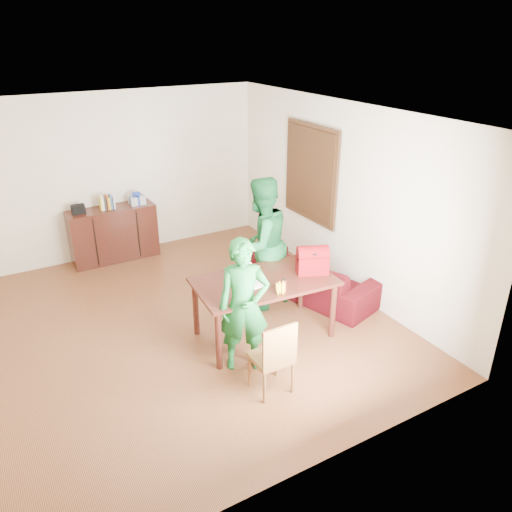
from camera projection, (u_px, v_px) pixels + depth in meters
room at (175, 229)px, 6.16m from camera, size 5.20×5.70×2.90m
table at (264, 287)px, 6.09m from camera, size 1.76×1.08×0.79m
chair at (271, 370)px, 5.32m from camera, size 0.41×0.39×0.88m
person_near at (244, 306)px, 5.50m from camera, size 0.68×0.57×1.57m
person_far at (261, 244)px, 6.71m from camera, size 1.03×0.88×1.85m
laptop at (248, 283)px, 5.89m from camera, size 0.31×0.23×0.22m
bananas at (280, 292)px, 5.72m from camera, size 0.17×0.12×0.06m
bottle at (284, 285)px, 5.75m from camera, size 0.07×0.07×0.17m
red_bag at (312, 262)px, 6.18m from camera, size 0.44×0.35×0.28m
sofa at (311, 275)px, 7.26m from camera, size 1.32×2.16×0.59m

